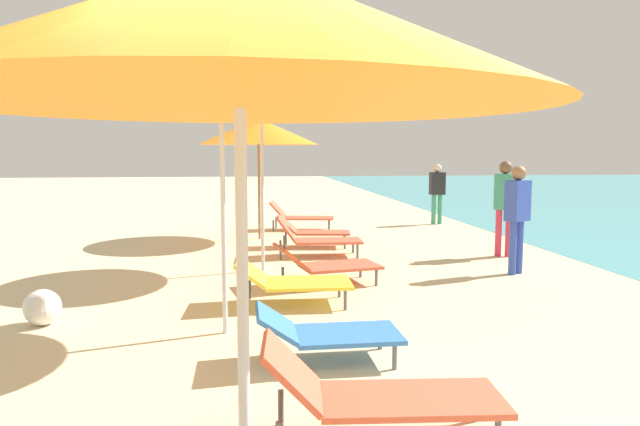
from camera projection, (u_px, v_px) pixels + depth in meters
name	position (u px, v px, depth m)	size (l,w,h in m)	color
umbrella_nearest	(239.00, 33.00, 2.24)	(2.49, 2.49, 2.64)	silver
lounger_nearest_shoreside	(376.00, 392.00, 3.60)	(1.56, 0.67, 0.66)	#D8593F
umbrella_second	(221.00, 91.00, 5.53)	(1.93, 1.93, 2.73)	silver
lounger_second_shoreside	(291.00, 280.00, 6.83)	(1.40, 0.74, 0.55)	yellow
lounger_second_inland	(327.00, 332.00, 4.96)	(1.26, 0.62, 0.49)	blue
umbrella_third	(261.00, 105.00, 8.55)	(2.29, 2.29, 2.80)	silver
lounger_third_shoreside	(316.00, 238.00, 10.01)	(1.51, 0.71, 0.70)	#D8593F
lounger_third_inland	(326.00, 264.00, 7.85)	(1.51, 0.93, 0.58)	#D8593F
umbrella_farthest	(258.00, 131.00, 11.83)	(2.49, 2.49, 2.58)	olive
lounger_farthest_shoreside	(300.00, 216.00, 13.40)	(1.57, 0.86, 0.67)	#D8593F
lounger_farthest_inland	(312.00, 231.00, 10.99)	(1.45, 0.75, 0.60)	#D8593F
person_walking_near	(517.00, 209.00, 8.48)	(0.42, 0.37, 1.62)	#334CB2
person_walking_mid	(437.00, 188.00, 14.39)	(0.37, 0.24, 1.52)	#3F9972
person_walking_far	(505.00, 199.00, 9.91)	(0.41, 0.33, 1.67)	#D8334C
beach_ball	(42.00, 307.00, 6.03)	(0.38, 0.38, 0.38)	white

